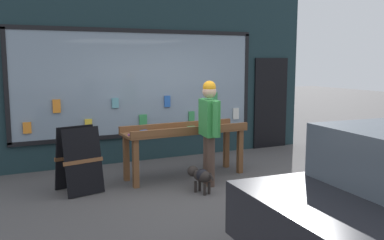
% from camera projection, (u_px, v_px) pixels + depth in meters
% --- Properties ---
extents(ground_plane, '(40.00, 40.00, 0.00)m').
position_uv_depth(ground_plane, '(206.00, 189.00, 6.90)').
color(ground_plane, '#474444').
extents(shopfront_facade, '(7.28, 0.29, 3.73)m').
position_uv_depth(shopfront_facade, '(153.00, 71.00, 8.78)').
color(shopfront_facade, '#192D33').
rests_on(shopfront_facade, ground_plane).
extents(display_table_main, '(2.22, 0.68, 0.94)m').
position_uv_depth(display_table_main, '(185.00, 135.00, 7.51)').
color(display_table_main, brown).
rests_on(display_table_main, ground_plane).
extents(person_browsing, '(0.29, 0.67, 1.73)m').
position_uv_depth(person_browsing, '(209.00, 124.00, 6.97)').
color(person_browsing, '#4C382D').
rests_on(person_browsing, ground_plane).
extents(small_dog, '(0.30, 0.53, 0.40)m').
position_uv_depth(small_dog, '(201.00, 175.00, 6.66)').
color(small_dog, black).
rests_on(small_dog, ground_plane).
extents(sandwich_board_sign, '(0.70, 0.69, 1.03)m').
position_uv_depth(sandwich_board_sign, '(79.00, 159.00, 6.69)').
color(sandwich_board_sign, black).
rests_on(sandwich_board_sign, ground_plane).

